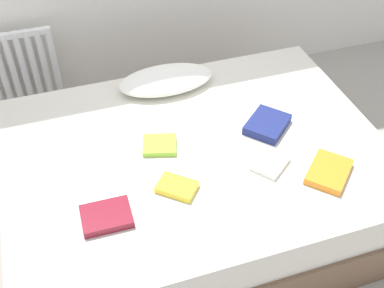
% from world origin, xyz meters
% --- Properties ---
extents(ground_plane, '(8.00, 8.00, 0.00)m').
position_xyz_m(ground_plane, '(0.00, 0.00, 0.00)').
color(ground_plane, '#9E998E').
extents(bed, '(2.00, 1.50, 0.50)m').
position_xyz_m(bed, '(0.00, 0.00, 0.25)').
color(bed, brown).
rests_on(bed, ground).
extents(radiator, '(0.52, 0.04, 0.58)m').
position_xyz_m(radiator, '(-0.84, 1.20, 0.38)').
color(radiator, white).
rests_on(radiator, ground).
extents(pillow, '(0.57, 0.29, 0.10)m').
position_xyz_m(pillow, '(0.01, 0.56, 0.55)').
color(pillow, white).
rests_on(pillow, bed).
extents(textbook_navy, '(0.30, 0.30, 0.05)m').
position_xyz_m(textbook_navy, '(0.42, 0.03, 0.52)').
color(textbook_navy, navy).
rests_on(textbook_navy, bed).
extents(textbook_maroon, '(0.23, 0.17, 0.04)m').
position_xyz_m(textbook_maroon, '(-0.52, -0.33, 0.52)').
color(textbook_maroon, maroon).
rests_on(textbook_maroon, bed).
extents(textbook_white, '(0.22, 0.22, 0.03)m').
position_xyz_m(textbook_white, '(0.31, -0.24, 0.51)').
color(textbook_white, white).
rests_on(textbook_white, bed).
extents(textbook_orange, '(0.30, 0.30, 0.04)m').
position_xyz_m(textbook_orange, '(0.56, -0.39, 0.52)').
color(textbook_orange, orange).
rests_on(textbook_orange, bed).
extents(textbook_yellow, '(0.22, 0.21, 0.03)m').
position_xyz_m(textbook_yellow, '(-0.17, -0.25, 0.52)').
color(textbook_yellow, yellow).
rests_on(textbook_yellow, bed).
extents(textbook_lime, '(0.21, 0.19, 0.03)m').
position_xyz_m(textbook_lime, '(-0.17, 0.06, 0.51)').
color(textbook_lime, '#8CC638').
rests_on(textbook_lime, bed).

